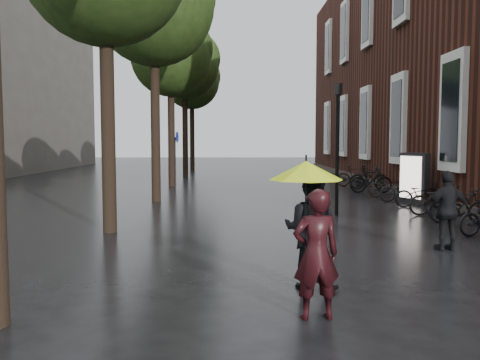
{
  "coord_description": "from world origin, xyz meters",
  "views": [
    {
      "loc": [
        -1.27,
        -4.77,
        2.14
      ],
      "look_at": [
        -1.08,
        5.97,
        1.3
      ],
      "focal_mm": 38.0,
      "sensor_mm": 36.0,
      "label": 1
    }
  ],
  "objects_px": {
    "pedestrian_walking": "(448,211)",
    "ad_lightbox": "(414,179)",
    "person_black": "(311,231)",
    "person_burgundy": "(316,254)",
    "lamp_post": "(338,136)",
    "parked_bicycles": "(408,191)"
  },
  "relations": [
    {
      "from": "pedestrian_walking",
      "to": "ad_lightbox",
      "type": "distance_m",
      "value": 7.34
    },
    {
      "from": "person_black",
      "to": "pedestrian_walking",
      "type": "bearing_deg",
      "value": -115.29
    },
    {
      "from": "pedestrian_walking",
      "to": "ad_lightbox",
      "type": "height_order",
      "value": "ad_lightbox"
    },
    {
      "from": "person_burgundy",
      "to": "lamp_post",
      "type": "bearing_deg",
      "value": -111.13
    },
    {
      "from": "person_burgundy",
      "to": "ad_lightbox",
      "type": "distance_m",
      "value": 11.99
    },
    {
      "from": "ad_lightbox",
      "to": "parked_bicycles",
      "type": "bearing_deg",
      "value": 164.6
    },
    {
      "from": "pedestrian_walking",
      "to": "parked_bicycles",
      "type": "bearing_deg",
      "value": -110.8
    },
    {
      "from": "parked_bicycles",
      "to": "lamp_post",
      "type": "distance_m",
      "value": 4.19
    },
    {
      "from": "pedestrian_walking",
      "to": "lamp_post",
      "type": "relative_size",
      "value": 0.42
    },
    {
      "from": "lamp_post",
      "to": "person_black",
      "type": "bearing_deg",
      "value": -104.59
    },
    {
      "from": "person_burgundy",
      "to": "person_black",
      "type": "xyz_separation_m",
      "value": [
        0.14,
        1.24,
        0.06
      ]
    },
    {
      "from": "person_burgundy",
      "to": "lamp_post",
      "type": "distance_m",
      "value": 8.76
    },
    {
      "from": "person_black",
      "to": "lamp_post",
      "type": "distance_m",
      "value": 7.53
    },
    {
      "from": "person_burgundy",
      "to": "ad_lightbox",
      "type": "height_order",
      "value": "ad_lightbox"
    },
    {
      "from": "pedestrian_walking",
      "to": "parked_bicycles",
      "type": "relative_size",
      "value": 0.11
    },
    {
      "from": "person_burgundy",
      "to": "pedestrian_walking",
      "type": "bearing_deg",
      "value": -138.09
    },
    {
      "from": "parked_bicycles",
      "to": "person_burgundy",
      "type": "bearing_deg",
      "value": -114.4
    },
    {
      "from": "parked_bicycles",
      "to": "person_black",
      "type": "bearing_deg",
      "value": -116.47
    },
    {
      "from": "pedestrian_walking",
      "to": "parked_bicycles",
      "type": "height_order",
      "value": "pedestrian_walking"
    },
    {
      "from": "parked_bicycles",
      "to": "ad_lightbox",
      "type": "relative_size",
      "value": 8.26
    },
    {
      "from": "pedestrian_walking",
      "to": "lamp_post",
      "type": "xyz_separation_m",
      "value": [
        -1.19,
        4.64,
        1.49
      ]
    },
    {
      "from": "parked_bicycles",
      "to": "lamp_post",
      "type": "height_order",
      "value": "lamp_post"
    }
  ]
}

